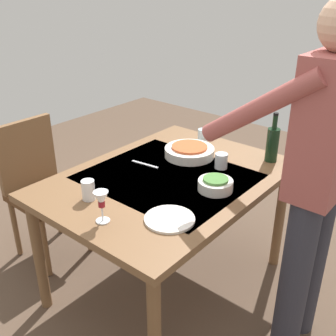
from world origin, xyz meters
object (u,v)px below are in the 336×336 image
wine_bottle (272,143)px  serving_bowl_pasta (189,151)px  water_cup_near_left (221,161)px  dining_table (168,189)px  water_cup_near_right (203,136)px  dinner_plate_near (170,219)px  person_server (316,173)px  water_cup_far_left (88,190)px  chair_near (38,181)px  wine_glass_left (101,201)px  side_bowl_salad (215,184)px

wine_bottle → serving_bowl_pasta: 0.49m
water_cup_near_left → dining_table: bearing=-30.9°
water_cup_near_right → dinner_plate_near: bearing=26.3°
wine_bottle → person_server: bearing=43.1°
water_cup_far_left → water_cup_near_left: bearing=157.0°
dining_table → water_cup_near_left: 0.34m
water_cup_near_left → water_cup_far_left: size_ratio=0.86×
person_server → water_cup_far_left: person_server is taller
water_cup_near_right → serving_bowl_pasta: size_ratio=0.32×
water_cup_far_left → serving_bowl_pasta: bearing=174.8°
dining_table → wine_bottle: size_ratio=4.52×
water_cup_near_right → serving_bowl_pasta: water_cup_near_right is taller
water_cup_near_left → water_cup_near_right: 0.38m
water_cup_near_left → dinner_plate_near: bearing=11.2°
chair_near → wine_bottle: size_ratio=3.07×
wine_bottle → serving_bowl_pasta: size_ratio=0.99×
chair_near → water_cup_far_left: 0.80m
dining_table → wine_bottle: bearing=148.4°
person_server → wine_glass_left: person_server is taller
wine_bottle → wine_glass_left: (1.08, -0.28, -0.01)m
dining_table → person_server: (-0.10, 0.75, 0.30)m
wine_glass_left → water_cup_far_left: size_ratio=1.48×
dining_table → chair_near: size_ratio=1.47×
water_cup_far_left → dining_table: bearing=162.5°
side_bowl_salad → dinner_plate_near: side_bowl_salad is taller
chair_near → dinner_plate_near: bearing=86.8°
person_server → water_cup_far_left: size_ratio=16.57×
wine_glass_left → water_cup_near_right: 1.07m
serving_bowl_pasta → side_bowl_salad: same height
dinner_plate_near → water_cup_near_right: bearing=-153.7°
water_cup_far_left → serving_bowl_pasta: size_ratio=0.34×
serving_bowl_pasta → dinner_plate_near: bearing=29.9°
water_cup_near_left → water_cup_far_left: bearing=-23.0°
person_server → dining_table: bearing=-82.4°
water_cup_near_right → person_server: bearing=65.0°
dining_table → water_cup_far_left: 0.48m
water_cup_near_left → side_bowl_salad: water_cup_near_left is taller
side_bowl_salad → wine_glass_left: bearing=-21.6°
person_server → water_cup_near_right: bearing=-115.0°
wine_bottle → water_cup_far_left: size_ratio=2.90×
dining_table → water_cup_near_left: size_ratio=15.31×
water_cup_far_left → dinner_plate_near: 0.44m
chair_near → water_cup_near_left: size_ratio=10.42×
dining_table → wine_bottle: 0.67m
water_cup_near_left → serving_bowl_pasta: water_cup_near_left is taller
water_cup_near_left → water_cup_near_right: (-0.24, -0.30, 0.00)m
dining_table → serving_bowl_pasta: size_ratio=4.46×
wine_glass_left → water_cup_far_left: 0.23m
water_cup_far_left → side_bowl_salad: size_ratio=0.57×
dining_table → wine_bottle: wine_bottle is taller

